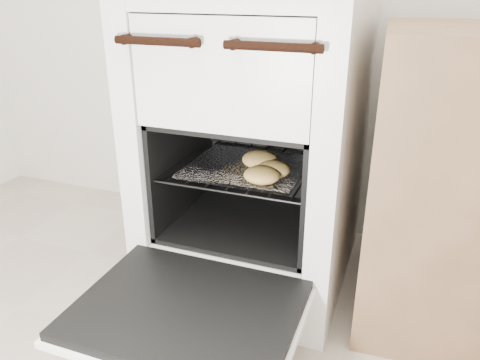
# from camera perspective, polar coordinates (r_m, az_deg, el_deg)

# --- Properties ---
(stove) EXTENTS (0.62, 0.69, 0.95)m
(stove) POSITION_cam_1_polar(r_m,az_deg,el_deg) (1.51, 2.02, 3.90)
(stove) COLOR silver
(stove) RESTS_ON ground
(oven_door) EXTENTS (0.56, 0.43, 0.04)m
(oven_door) POSITION_cam_1_polar(r_m,az_deg,el_deg) (1.20, -6.44, -15.68)
(oven_door) COLOR black
(oven_door) RESTS_ON stove
(oven_rack) EXTENTS (0.45, 0.43, 0.01)m
(oven_rack) POSITION_cam_1_polar(r_m,az_deg,el_deg) (1.46, 1.14, 1.67)
(oven_rack) COLOR black
(oven_rack) RESTS_ON stove
(foil_sheet) EXTENTS (0.35, 0.31, 0.01)m
(foil_sheet) POSITION_cam_1_polar(r_m,az_deg,el_deg) (1.44, 0.86, 1.62)
(foil_sheet) COLOR white
(foil_sheet) RESTS_ON oven_rack
(baked_rolls) EXTENTS (0.19, 0.22, 0.05)m
(baked_rolls) POSITION_cam_1_polar(r_m,az_deg,el_deg) (1.37, 3.03, 1.61)
(baked_rolls) COLOR tan
(baked_rolls) RESTS_ON foil_sheet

